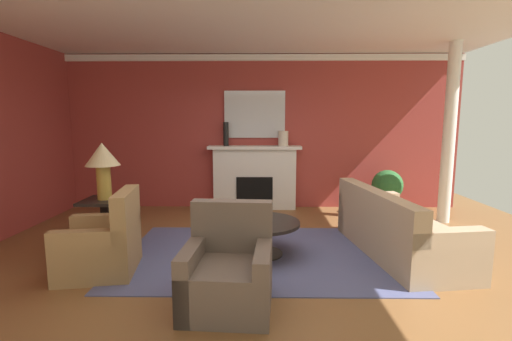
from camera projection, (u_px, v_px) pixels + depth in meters
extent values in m
plane|color=brown|center=(253.00, 261.00, 4.47)|extent=(9.52, 9.52, 0.00)
cube|color=#9E3833|center=(256.00, 132.00, 7.14)|extent=(7.93, 0.12, 3.00)
cube|color=white|center=(253.00, 12.00, 4.35)|extent=(7.93, 6.29, 0.06)
cube|color=white|center=(256.00, 58.00, 6.86)|extent=(7.93, 0.08, 0.12)
cube|color=#4C517A|center=(261.00, 254.00, 4.68)|extent=(3.51, 2.30, 0.01)
cube|color=white|center=(255.00, 179.00, 7.06)|extent=(1.60, 0.25, 1.19)
cube|color=black|center=(255.00, 191.00, 7.08)|extent=(0.70, 0.26, 0.60)
cube|color=white|center=(255.00, 147.00, 6.95)|extent=(1.80, 0.35, 0.06)
cube|color=silver|center=(255.00, 114.00, 7.00)|extent=(1.18, 0.04, 0.91)
cube|color=tan|center=(399.00, 237.00, 4.69)|extent=(1.18, 2.20, 0.45)
cube|color=tan|center=(375.00, 206.00, 4.59)|extent=(0.48, 2.11, 0.40)
cube|color=tan|center=(447.00, 258.00, 3.75)|extent=(0.92, 0.32, 0.62)
cube|color=tan|center=(368.00, 212.00, 5.62)|extent=(0.92, 0.32, 0.62)
cube|color=#9E7A4C|center=(99.00, 254.00, 4.12)|extent=(0.91, 0.91, 0.44)
cube|color=#9E7A4C|center=(126.00, 213.00, 4.10)|extent=(0.28, 0.81, 0.51)
cube|color=#9E7A4C|center=(107.00, 238.00, 4.43)|extent=(0.81, 0.26, 0.60)
cube|color=#9E7A4C|center=(90.00, 258.00, 3.79)|extent=(0.81, 0.26, 0.60)
cube|color=brown|center=(228.00, 285.00, 3.34)|extent=(0.85, 0.85, 0.44)
cube|color=brown|center=(232.00, 226.00, 3.59)|extent=(0.81, 0.21, 0.51)
cube|color=brown|center=(193.00, 276.00, 3.35)|extent=(0.19, 0.81, 0.60)
cube|color=brown|center=(263.00, 278.00, 3.30)|extent=(0.19, 0.81, 0.60)
cylinder|color=black|center=(261.00, 223.00, 4.62)|extent=(1.00, 1.00, 0.04)
cylinder|color=black|center=(261.00, 240.00, 4.65)|extent=(0.12, 0.12, 0.41)
cylinder|color=black|center=(261.00, 254.00, 4.68)|extent=(0.56, 0.56, 0.03)
cube|color=black|center=(105.00, 201.00, 4.77)|extent=(0.56, 0.56, 0.04)
cube|color=black|center=(107.00, 226.00, 4.82)|extent=(0.10, 0.10, 0.66)
cube|color=black|center=(108.00, 248.00, 4.86)|extent=(0.45, 0.45, 0.04)
cylinder|color=#B28E38|center=(104.00, 182.00, 4.74)|extent=(0.18, 0.18, 0.45)
cone|color=#C6B284|center=(102.00, 154.00, 4.68)|extent=(0.44, 0.44, 0.30)
cylinder|color=beige|center=(283.00, 139.00, 6.89)|extent=(0.19, 0.19, 0.29)
cylinder|color=black|center=(226.00, 134.00, 6.89)|extent=(0.10, 0.10, 0.46)
cube|color=tan|center=(257.00, 220.00, 4.59)|extent=(0.26, 0.20, 0.04)
cylinder|color=#BCB29E|center=(386.00, 206.00, 6.67)|extent=(0.32, 0.32, 0.30)
sphere|color=#28602D|center=(387.00, 185.00, 6.62)|extent=(0.56, 0.56, 0.56)
cylinder|color=white|center=(449.00, 134.00, 6.00)|extent=(0.20, 0.20, 3.00)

